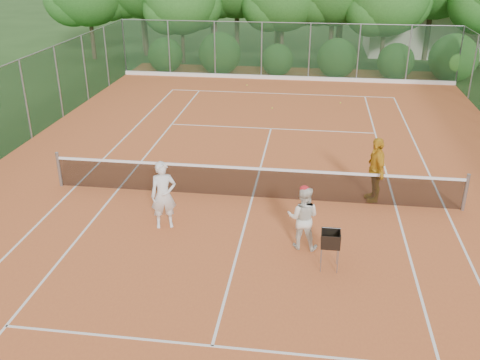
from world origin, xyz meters
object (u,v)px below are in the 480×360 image
(player_white, at_px, (164,195))
(ball_hopper, at_px, (331,240))
(player_center_grp, at_px, (303,217))
(player_yellow, at_px, (376,169))

(player_white, height_order, ball_hopper, player_white)
(player_white, bearing_deg, player_center_grp, -28.05)
(player_center_grp, relative_size, ball_hopper, 1.74)
(player_white, xyz_separation_m, player_yellow, (5.57, 2.38, 0.05))
(player_yellow, distance_m, ball_hopper, 4.02)
(player_white, height_order, player_center_grp, player_white)
(player_white, height_order, player_yellow, player_yellow)
(player_white, bearing_deg, player_yellow, 3.80)
(ball_hopper, bearing_deg, player_white, 145.12)
(player_center_grp, distance_m, ball_hopper, 1.08)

